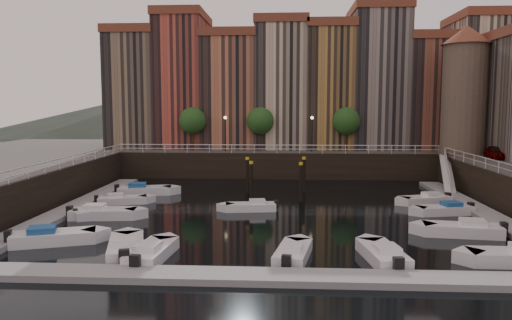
# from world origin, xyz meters

# --- Properties ---
(ground) EXTENTS (200.00, 200.00, 0.00)m
(ground) POSITION_xyz_m (0.00, 0.00, 0.00)
(ground) COLOR black
(ground) RESTS_ON ground
(quay_far) EXTENTS (80.00, 20.00, 3.00)m
(quay_far) POSITION_xyz_m (0.00, 26.00, 1.50)
(quay_far) COLOR black
(quay_far) RESTS_ON ground
(dock_left) EXTENTS (2.00, 28.00, 0.35)m
(dock_left) POSITION_xyz_m (-16.20, -1.00, 0.17)
(dock_left) COLOR gray
(dock_left) RESTS_ON ground
(dock_right) EXTENTS (2.00, 28.00, 0.35)m
(dock_right) POSITION_xyz_m (16.20, -1.00, 0.17)
(dock_right) COLOR gray
(dock_right) RESTS_ON ground
(dock_near) EXTENTS (30.00, 2.00, 0.35)m
(dock_near) POSITION_xyz_m (0.00, -17.00, 0.17)
(dock_near) COLOR gray
(dock_near) RESTS_ON ground
(mountains) EXTENTS (145.00, 100.00, 18.00)m
(mountains) POSITION_xyz_m (1.72, 110.00, 7.92)
(mountains) COLOR #2D382D
(mountains) RESTS_ON ground
(far_terrace) EXTENTS (48.70, 10.30, 17.50)m
(far_terrace) POSITION_xyz_m (3.31, 23.50, 10.95)
(far_terrace) COLOR #7E6950
(far_terrace) RESTS_ON quay_far
(corner_tower) EXTENTS (5.20, 5.20, 13.80)m
(corner_tower) POSITION_xyz_m (20.00, 14.50, 10.19)
(corner_tower) COLOR #6B5B4C
(corner_tower) RESTS_ON quay_right
(promenade_trees) EXTENTS (21.20, 3.20, 5.20)m
(promenade_trees) POSITION_xyz_m (-1.33, 18.20, 6.58)
(promenade_trees) COLOR black
(promenade_trees) RESTS_ON quay_far
(street_lamps) EXTENTS (10.36, 0.36, 4.18)m
(street_lamps) POSITION_xyz_m (-1.00, 17.20, 5.90)
(street_lamps) COLOR black
(street_lamps) RESTS_ON quay_far
(railings) EXTENTS (36.08, 34.04, 0.52)m
(railings) POSITION_xyz_m (0.00, 4.88, 3.79)
(railings) COLOR white
(railings) RESTS_ON ground
(gangway) EXTENTS (2.78, 8.32, 3.73)m
(gangway) POSITION_xyz_m (17.10, 10.00, 1.92)
(gangway) COLOR white
(gangway) RESTS_ON ground
(mooring_pilings) EXTENTS (5.80, 4.91, 3.78)m
(mooring_pilings) POSITION_xyz_m (0.08, 5.40, 1.65)
(mooring_pilings) COLOR black
(mooring_pilings) RESTS_ON ground
(boat_left_0) EXTENTS (5.29, 3.41, 1.19)m
(boat_left_0) POSITION_xyz_m (-13.30, -11.33, 0.40)
(boat_left_0) COLOR silver
(boat_left_0) RESTS_ON ground
(boat_left_1) EXTENTS (4.46, 3.01, 1.01)m
(boat_left_1) POSITION_xyz_m (-12.59, -4.30, 0.34)
(boat_left_1) COLOR silver
(boat_left_1) RESTS_ON ground
(boat_left_2) EXTENTS (5.18, 2.35, 1.17)m
(boat_left_2) POSITION_xyz_m (-12.73, -4.44, 0.39)
(boat_left_2) COLOR silver
(boat_left_2) RESTS_ON ground
(boat_left_3) EXTENTS (4.44, 2.76, 1.00)m
(boat_left_3) POSITION_xyz_m (-13.12, 1.12, 0.34)
(boat_left_3) COLOR silver
(boat_left_3) RESTS_ON ground
(boat_left_4) EXTENTS (5.36, 2.74, 1.20)m
(boat_left_4) POSITION_xyz_m (-12.49, 5.68, 0.40)
(boat_left_4) COLOR silver
(boat_left_4) RESTS_ON ground
(boat_right_1) EXTENTS (5.24, 2.44, 1.18)m
(boat_right_1) POSITION_xyz_m (12.56, -7.93, 0.40)
(boat_right_1) COLOR silver
(boat_right_1) RESTS_ON ground
(boat_right_2) EXTENTS (4.65, 2.50, 1.04)m
(boat_right_2) POSITION_xyz_m (13.41, -1.46, 0.35)
(boat_right_2) COLOR silver
(boat_right_2) RESTS_ON ground
(boat_right_3) EXTENTS (4.62, 2.86, 1.04)m
(boat_right_3) POSITION_xyz_m (13.10, 2.71, 0.35)
(boat_right_3) COLOR silver
(boat_right_3) RESTS_ON ground
(boat_near_0) EXTENTS (3.15, 5.34, 1.20)m
(boat_near_0) POSITION_xyz_m (-8.05, -13.27, 0.40)
(boat_near_0) COLOR silver
(boat_near_0) RESTS_ON ground
(boat_near_1) EXTENTS (2.15, 4.90, 1.11)m
(boat_near_1) POSITION_xyz_m (-6.40, -14.05, 0.37)
(boat_near_1) COLOR silver
(boat_near_1) RESTS_ON ground
(boat_near_2) EXTENTS (2.34, 4.64, 1.04)m
(boat_near_2) POSITION_xyz_m (1.38, -13.60, 0.35)
(boat_near_2) COLOR silver
(boat_near_2) RESTS_ON ground
(boat_near_3) EXTENTS (2.36, 4.93, 1.11)m
(boat_near_3) POSITION_xyz_m (6.27, -13.66, 0.37)
(boat_near_3) COLOR silver
(boat_near_3) RESTS_ON ground
(car_a) EXTENTS (2.18, 4.13, 1.34)m
(car_a) POSITION_xyz_m (21.87, 10.34, 3.67)
(car_a) COLOR gray
(car_a) RESTS_ON quay_right
(boat_extra_13) EXTENTS (4.31, 2.04, 0.97)m
(boat_extra_13) POSITION_xyz_m (-1.71, -1.01, 0.33)
(boat_extra_13) COLOR silver
(boat_extra_13) RESTS_ON ground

